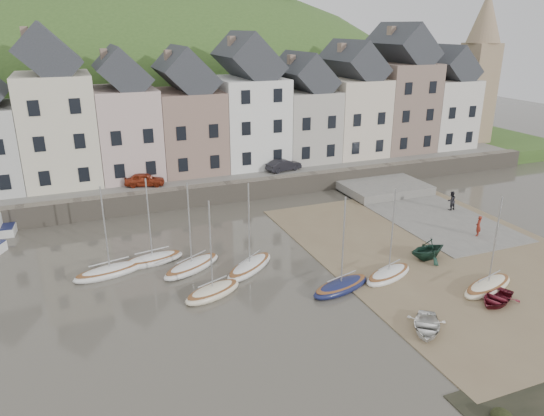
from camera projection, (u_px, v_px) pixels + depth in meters
name	position (u px, v px, depth m)	size (l,w,h in m)	color
ground	(307.00, 281.00, 32.64)	(160.00, 160.00, 0.00)	#443F35
quay_land	(191.00, 157.00, 60.33)	(90.00, 30.00, 1.50)	#365321
quay_street	(218.00, 175.00, 50.02)	(70.00, 7.00, 0.10)	slate
seawall	(228.00, 192.00, 47.18)	(70.00, 1.20, 1.80)	slate
beach	(445.00, 254.00, 36.46)	(18.00, 26.00, 0.06)	#756147
slipway	(421.00, 211.00, 44.84)	(8.00, 18.00, 0.12)	slate
hillside	(132.00, 227.00, 89.41)	(134.40, 84.00, 84.00)	#365321
townhouse_terrace	(223.00, 110.00, 51.72)	(61.05, 8.00, 13.93)	silver
church_spire	(480.00, 64.00, 61.89)	(4.00, 4.00, 18.00)	#997F60
sailboat_0	(110.00, 271.00, 33.40)	(5.03, 2.54, 6.32)	white
sailboat_1	(153.00, 259.00, 35.07)	(4.58, 2.25, 6.32)	white
sailboat_2	(213.00, 292.00, 30.82)	(4.22, 2.87, 6.32)	beige
sailboat_3	(192.00, 266.00, 34.10)	(4.87, 3.65, 6.32)	white
sailboat_4	(250.00, 266.00, 34.05)	(4.74, 4.13, 6.32)	white
sailboat_5	(341.00, 286.00, 31.48)	(4.67, 2.66, 6.32)	#161B45
sailboat_6	(389.00, 274.00, 32.97)	(4.43, 2.84, 6.32)	white
sailboat_7	(488.00, 286.00, 31.50)	(4.83, 2.72, 6.32)	beige
rowboat_white	(427.00, 326.00, 27.13)	(2.11, 2.95, 0.61)	white
rowboat_green	(428.00, 249.00, 35.37)	(2.52, 2.92, 1.54)	#163327
rowboat_red	(497.00, 298.00, 29.87)	(2.05, 2.87, 0.59)	maroon
person_red	(478.00, 226.00, 39.12)	(0.59, 0.39, 1.62)	maroon
person_dark	(451.00, 201.00, 44.63)	(0.83, 0.64, 1.70)	black
car_left	(145.00, 180.00, 46.41)	(1.43, 3.55, 1.21)	maroon
car_right	(284.00, 165.00, 51.25)	(1.28, 3.67, 1.21)	black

